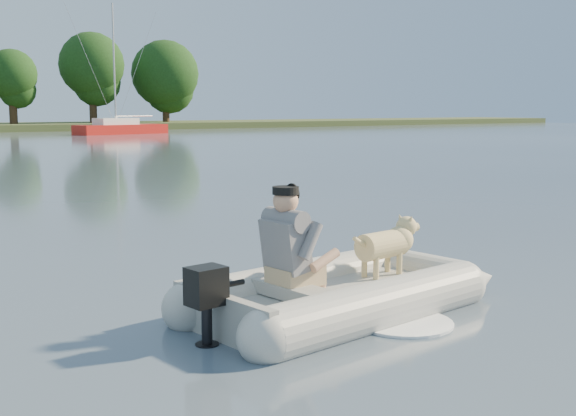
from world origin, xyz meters
TOP-DOWN VIEW (x-y plane):
  - water at (0.00, 0.00)m, footprint 160.00×160.00m
  - dinghy at (-0.22, -0.32)m, footprint 5.01×3.69m
  - man at (-0.93, -0.36)m, footprint 0.81×0.72m
  - dog at (0.42, -0.19)m, footprint 0.98×0.45m
  - outboard_motor at (-1.89, -0.53)m, footprint 0.45×0.34m
  - sailboat at (16.10, 47.61)m, footprint 7.57×3.60m

SIDE VIEW (x-z plane):
  - water at x=0.00m, z-range 0.00..0.00m
  - outboard_motor at x=-1.89m, z-range -0.08..0.71m
  - sailboat at x=16.10m, z-range -4.56..5.44m
  - dog at x=0.42m, z-range 0.21..0.84m
  - dinghy at x=-0.22m, z-range -0.10..1.30m
  - man at x=-0.93m, z-range 0.24..1.33m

